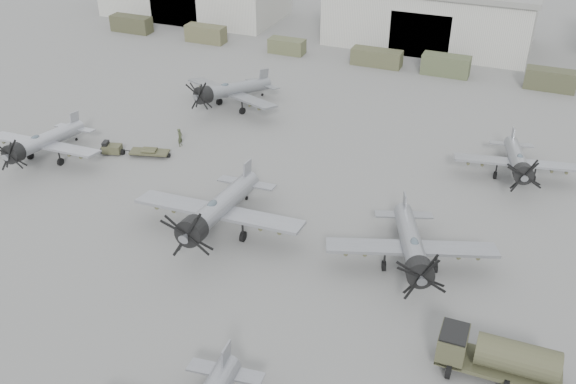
# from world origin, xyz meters

# --- Properties ---
(ground) EXTENTS (220.00, 220.00, 0.00)m
(ground) POSITION_xyz_m (0.00, 0.00, 0.00)
(ground) COLOR slate
(ground) RESTS_ON ground
(hangar_center) EXTENTS (29.00, 14.80, 8.70)m
(hangar_center) POSITION_xyz_m (0.00, 61.96, 4.37)
(hangar_center) COLOR #ADACA2
(hangar_center) RESTS_ON ground
(support_truck_0) EXTENTS (6.29, 2.20, 2.38)m
(support_truck_0) POSITION_xyz_m (-42.33, 50.00, 1.19)
(support_truck_0) COLOR #383825
(support_truck_0) RESTS_ON ground
(support_truck_1) EXTENTS (5.83, 2.20, 2.39)m
(support_truck_1) POSITION_xyz_m (-29.69, 50.00, 1.20)
(support_truck_1) COLOR #4B4A31
(support_truck_1) RESTS_ON ground
(support_truck_2) EXTENTS (4.96, 2.20, 1.99)m
(support_truck_2) POSITION_xyz_m (-17.05, 50.00, 1.00)
(support_truck_2) COLOR #484C31
(support_truck_2) RESTS_ON ground
(support_truck_3) EXTENTS (6.60, 2.20, 2.15)m
(support_truck_3) POSITION_xyz_m (-4.31, 50.00, 1.08)
(support_truck_3) COLOR #42432C
(support_truck_3) RESTS_ON ground
(support_truck_4) EXTENTS (5.99, 2.20, 2.56)m
(support_truck_4) POSITION_xyz_m (4.67, 50.00, 1.28)
(support_truck_4) COLOR #42492F
(support_truck_4) RESTS_ON ground
(support_truck_5) EXTENTS (5.93, 2.20, 2.47)m
(support_truck_5) POSITION_xyz_m (17.21, 50.00, 1.23)
(support_truck_5) COLOR #393B26
(support_truck_5) RESTS_ON ground
(aircraft_mid_0) EXTENTS (11.70, 10.53, 4.69)m
(aircraft_mid_0) POSITION_xyz_m (-26.69, 12.10, 2.13)
(aircraft_mid_0) COLOR #999BA1
(aircraft_mid_0) RESTS_ON ground
(aircraft_mid_1) EXTENTS (13.87, 12.48, 5.55)m
(aircraft_mid_1) POSITION_xyz_m (-5.46, 7.51, 2.52)
(aircraft_mid_1) COLOR gray
(aircraft_mid_1) RESTS_ON ground
(aircraft_mid_2) EXTENTS (12.47, 11.24, 5.01)m
(aircraft_mid_2) POSITION_xyz_m (9.74, 8.89, 2.28)
(aircraft_mid_2) COLOR gray
(aircraft_mid_2) RESTS_ON ground
(aircraft_far_0) EXTENTS (12.37, 11.15, 4.98)m
(aircraft_far_0) POSITION_xyz_m (-15.77, 30.01, 2.26)
(aircraft_far_0) COLOR gray
(aircraft_far_0) RESTS_ON ground
(aircraft_far_1) EXTENTS (11.32, 10.19, 4.49)m
(aircraft_far_1) POSITION_xyz_m (15.55, 25.69, 2.04)
(aircraft_far_1) COLOR gray
(aircraft_far_1) RESTS_ON ground
(fuel_tanker) EXTENTS (7.32, 3.39, 2.81)m
(fuel_tanker) POSITION_xyz_m (16.80, 0.98, 1.61)
(fuel_tanker) COLOR #3C3D28
(fuel_tanker) RESTS_ON ground
(tug_trailer) EXTENTS (6.68, 2.91, 1.33)m
(tug_trailer) POSITION_xyz_m (-20.31, 16.47, 0.50)
(tug_trailer) COLOR #3C3C27
(tug_trailer) RESTS_ON ground
(ground_crew) EXTENTS (0.50, 0.72, 1.90)m
(ground_crew) POSITION_xyz_m (-16.34, 20.13, 0.95)
(ground_crew) COLOR #343A26
(ground_crew) RESTS_ON ground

